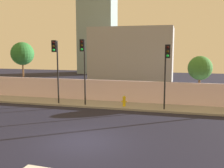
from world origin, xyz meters
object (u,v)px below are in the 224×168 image
at_px(traffic_light_left, 83,58).
at_px(traffic_light_right, 166,63).
at_px(fire_hydrant, 124,101).
at_px(roadside_tree_leftmost, 22,54).
at_px(traffic_light_center, 56,59).
at_px(roadside_tree_midleft, 200,68).

height_order(traffic_light_left, traffic_light_right, traffic_light_left).
relative_size(fire_hydrant, roadside_tree_leftmost, 0.16).
bearing_deg(traffic_light_center, roadside_tree_leftmost, 145.10).
height_order(traffic_light_left, traffic_light_center, traffic_light_left).
distance_m(roadside_tree_leftmost, roadside_tree_midleft, 16.82).
height_order(traffic_light_center, fire_hydrant, traffic_light_center).
distance_m(traffic_light_left, roadside_tree_leftmost, 8.81).
bearing_deg(roadside_tree_midleft, roadside_tree_leftmost, -180.00).
relative_size(traffic_light_center, fire_hydrant, 6.20).
relative_size(traffic_light_left, traffic_light_right, 1.09).
distance_m(traffic_light_right, roadside_tree_midleft, 4.98).
bearing_deg(fire_hydrant, roadside_tree_midleft, 28.98).
xyz_separation_m(fire_hydrant, roadside_tree_midleft, (5.75, 3.18, 2.43)).
distance_m(traffic_light_right, roadside_tree_leftmost, 14.87).
bearing_deg(traffic_light_right, traffic_light_left, 176.33).
height_order(traffic_light_center, roadside_tree_midleft, traffic_light_center).
bearing_deg(roadside_tree_midleft, traffic_light_left, -156.61).
xyz_separation_m(traffic_light_left, traffic_light_center, (-2.29, -0.11, -0.03)).
bearing_deg(traffic_light_left, roadside_tree_leftmost, 154.23).
bearing_deg(roadside_tree_leftmost, fire_hydrant, -16.10).
distance_m(traffic_light_center, traffic_light_right, 8.61).
bearing_deg(roadside_tree_midleft, traffic_light_center, -160.53).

